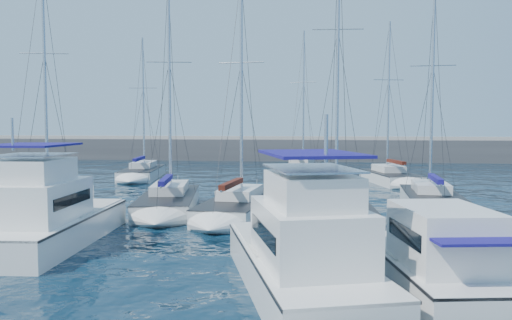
# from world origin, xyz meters

# --- Properties ---
(ground) EXTENTS (220.00, 220.00, 0.00)m
(ground) POSITION_xyz_m (0.00, 0.00, 0.00)
(ground) COLOR black
(ground) RESTS_ON ground
(breakwater) EXTENTS (160.00, 6.00, 4.45)m
(breakwater) POSITION_xyz_m (0.00, 52.00, 1.05)
(breakwater) COLOR #424244
(breakwater) RESTS_ON ground
(motor_yacht_port_inner) EXTENTS (4.47, 9.50, 4.69)m
(motor_yacht_port_inner) POSITION_xyz_m (-6.61, -0.43, 1.13)
(motor_yacht_port_inner) COLOR silver
(motor_yacht_port_inner) RESTS_ON ground
(motor_yacht_stbd_inner) EXTENTS (5.77, 9.76, 4.69)m
(motor_yacht_stbd_inner) POSITION_xyz_m (4.34, -5.06, 1.13)
(motor_yacht_stbd_inner) COLOR silver
(motor_yacht_stbd_inner) RESTS_ON ground
(motor_yacht_stbd_outer) EXTENTS (3.78, 7.18, 3.20)m
(motor_yacht_stbd_outer) POSITION_xyz_m (8.11, -5.07, 0.94)
(motor_yacht_stbd_outer) COLOR silver
(motor_yacht_stbd_outer) RESTS_ON ground
(sailboat_mid_a) EXTENTS (4.78, 8.88, 14.53)m
(sailboat_mid_a) POSITION_xyz_m (-10.61, 6.29, 0.52)
(sailboat_mid_a) COLOR silver
(sailboat_mid_a) RESTS_ON ground
(sailboat_mid_b) EXTENTS (4.75, 9.59, 14.09)m
(sailboat_mid_b) POSITION_xyz_m (-4.14, 8.86, 0.51)
(sailboat_mid_b) COLOR silver
(sailboat_mid_b) RESTS_ON ground
(sailboat_mid_c) EXTENTS (3.62, 8.52, 13.60)m
(sailboat_mid_c) POSITION_xyz_m (0.27, 7.44, 0.51)
(sailboat_mid_c) COLOR silver
(sailboat_mid_c) RESTS_ON ground
(sailboat_mid_d) EXTENTS (3.72, 8.71, 16.50)m
(sailboat_mid_d) POSITION_xyz_m (5.73, 7.60, 0.54)
(sailboat_mid_d) COLOR silver
(sailboat_mid_d) RESTS_ON ground
(sailboat_mid_e) EXTENTS (3.58, 8.40, 13.82)m
(sailboat_mid_e) POSITION_xyz_m (11.47, 11.46, 0.51)
(sailboat_mid_e) COLOR silver
(sailboat_mid_e) RESTS_ON ground
(sailboat_back_a) EXTENTS (4.56, 9.62, 13.74)m
(sailboat_back_a) POSITION_xyz_m (-12.15, 25.94, 0.50)
(sailboat_back_a) COLOR silver
(sailboat_back_a) RESTS_ON ground
(sailboat_back_b) EXTENTS (4.67, 10.09, 15.31)m
(sailboat_back_b) POSITION_xyz_m (2.68, 32.85, 0.51)
(sailboat_back_b) COLOR silver
(sailboat_back_b) RESTS_ON ground
(sailboat_back_c) EXTENTS (4.79, 8.42, 14.37)m
(sailboat_back_c) POSITION_xyz_m (10.73, 24.69, 0.52)
(sailboat_back_c) COLOR silver
(sailboat_back_c) RESTS_ON ground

